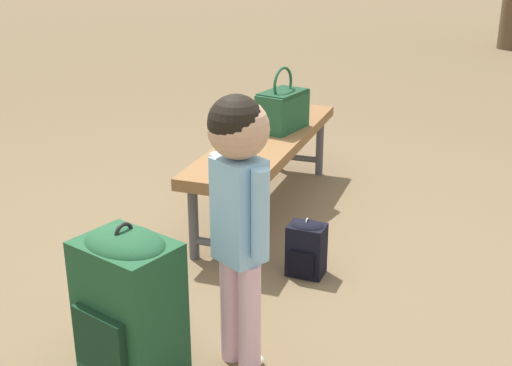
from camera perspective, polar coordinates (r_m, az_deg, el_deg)
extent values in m
plane|color=brown|center=(3.17, -1.59, -8.21)|extent=(40.00, 40.00, 0.00)
cube|color=brown|center=(3.77, 0.88, 3.56)|extent=(1.65, 0.80, 0.06)
cylinder|color=#47474C|center=(3.19, -0.79, -4.08)|extent=(0.05, 0.05, 0.39)
cylinder|color=#47474C|center=(3.29, -5.38, -3.38)|extent=(0.05, 0.05, 0.39)
cylinder|color=#47474C|center=(4.44, 5.47, 3.11)|extent=(0.05, 0.05, 0.39)
cylinder|color=#47474C|center=(4.51, 2.02, 3.49)|extent=(0.05, 0.05, 0.39)
cylinder|color=#47474C|center=(3.27, -3.09, -5.24)|extent=(0.11, 0.28, 0.04)
cylinder|color=#47474C|center=(4.50, 3.71, 2.15)|extent=(0.11, 0.28, 0.04)
cube|color=#1E4C2D|center=(3.87, 2.29, 6.17)|extent=(0.37, 0.31, 0.22)
cube|color=#163922|center=(3.85, 2.31, 7.69)|extent=(0.34, 0.30, 0.02)
torus|color=#1E4C2D|center=(3.83, 2.32, 8.49)|extent=(0.18, 0.11, 0.20)
cylinder|color=#E5B2C6|center=(2.53, -2.12, -10.56)|extent=(0.08, 0.08, 0.44)
cylinder|color=#E5B2C6|center=(2.46, -0.56, -11.51)|extent=(0.08, 0.08, 0.44)
ellipsoid|color=white|center=(2.65, -1.71, -14.12)|extent=(0.10, 0.10, 0.04)
ellipsoid|color=white|center=(2.58, -0.19, -15.11)|extent=(0.10, 0.10, 0.04)
cube|color=#8CBFE5|center=(2.30, -1.43, -2.36)|extent=(0.21, 0.21, 0.38)
cylinder|color=#8CBFE5|center=(2.38, -3.13, -1.15)|extent=(0.06, 0.06, 0.32)
cylinder|color=#8CBFE5|center=(2.22, 0.37, -2.74)|extent=(0.06, 0.06, 0.32)
sphere|color=tan|center=(2.21, -1.50, 4.67)|extent=(0.21, 0.21, 0.21)
sphere|color=black|center=(2.19, -1.72, 5.15)|extent=(0.19, 0.19, 0.19)
cube|color=#1E4C2D|center=(2.50, -10.76, -10.37)|extent=(0.41, 0.43, 0.51)
ellipsoid|color=#1E4C2D|center=(2.38, -11.16, -5.30)|extent=(0.39, 0.41, 0.12)
cube|color=#13311D|center=(2.46, -13.21, -13.22)|extent=(0.16, 0.22, 0.23)
cube|color=#13311D|center=(2.53, -7.17, -9.72)|extent=(0.05, 0.06, 0.44)
cube|color=#13311D|center=(2.63, -9.67, -8.60)|extent=(0.05, 0.06, 0.44)
torus|color=black|center=(2.36, -11.24, -4.28)|extent=(0.08, 0.06, 0.08)
cube|color=black|center=(3.16, 4.34, -5.73)|extent=(0.17, 0.20, 0.25)
ellipsoid|color=black|center=(3.11, 4.39, -3.74)|extent=(0.16, 0.19, 0.06)
cube|color=black|center=(3.12, 3.91, -6.90)|extent=(0.05, 0.12, 0.11)
cube|color=black|center=(3.21, 5.37, -5.32)|extent=(0.02, 0.03, 0.21)
cube|color=black|center=(3.23, 4.06, -5.11)|extent=(0.02, 0.03, 0.21)
torus|color=#B2B2B7|center=(3.10, 4.41, -3.35)|extent=(0.04, 0.02, 0.04)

